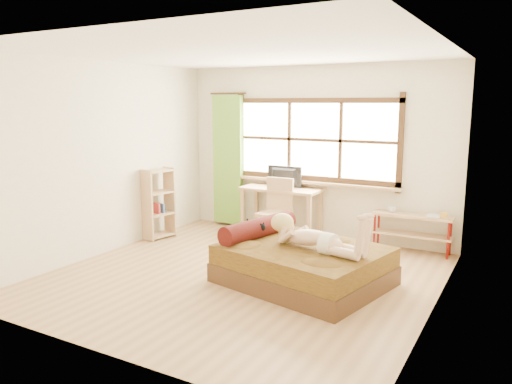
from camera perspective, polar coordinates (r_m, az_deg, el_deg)
The scene contains 18 objects.
floor at distance 6.29m, azimuth -1.56°, elevation -9.60°, with size 4.50×4.50×0.00m, color #9E754C.
ceiling at distance 5.94m, azimuth -1.69°, elevation 15.70°, with size 4.50×4.50×0.00m, color white.
wall_back at distance 7.97m, azimuth 6.72°, elevation 4.51°, with size 4.50×4.50×0.00m, color silver.
wall_front at distance 4.22m, azimuth -17.47°, elevation -0.91°, with size 4.50×4.50×0.00m, color silver.
wall_left at distance 7.37m, azimuth -16.85°, elevation 3.69°, with size 4.50×4.50×0.00m, color silver.
wall_right at distance 5.20m, azimuth 20.21°, elevation 0.95°, with size 4.50×4.50×0.00m, color silver.
window at distance 7.93m, azimuth 6.66°, elevation 5.64°, with size 2.80×0.16×1.46m.
curtain at distance 8.60m, azimuth -3.21°, elevation 3.64°, with size 0.55×0.10×2.20m, color #548E26.
bed at distance 6.04m, azimuth 5.10°, elevation -8.03°, with size 2.07×1.79×0.69m.
woman at distance 5.78m, azimuth 6.69°, elevation -3.96°, with size 1.26×0.36×0.54m, color #D3A888, non-canonical shape.
kitten at distance 6.32m, azimuth -0.13°, elevation -4.18°, with size 0.27×0.11×0.22m, color black, non-canonical shape.
desk at distance 7.97m, azimuth 2.93°, elevation -0.24°, with size 1.27×0.59×0.79m.
monitor at distance 7.97m, azimuth 3.10°, elevation 1.75°, with size 0.58×0.08×0.34m, color black.
chair at distance 7.64m, azimuth 2.39°, elevation -1.73°, with size 0.45×0.45×0.99m.
pipe_shelf at distance 7.49m, azimuth 17.50°, elevation -3.57°, with size 1.12×0.29×0.63m.
cup at distance 7.51m, azimuth 15.26°, elevation -1.92°, with size 0.11×0.11×0.09m, color gray.
book at distance 7.42m, azimuth 18.99°, elevation -2.53°, with size 0.18×0.25×0.02m, color gray.
bookshelf at distance 8.02m, azimuth -11.09°, elevation -1.26°, with size 0.36×0.52×1.11m.
Camera 1 is at (3.04, -5.08, 2.13)m, focal length 35.00 mm.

